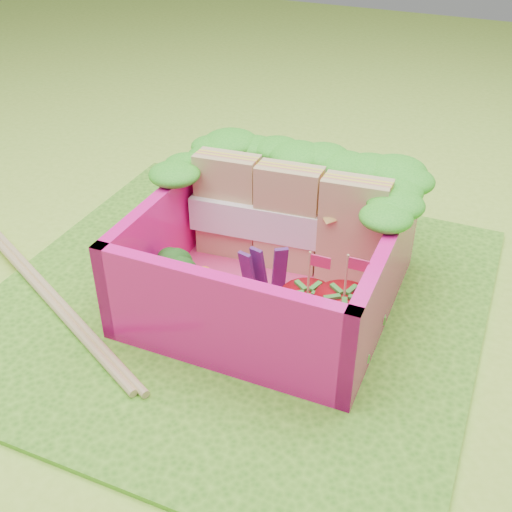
{
  "coord_description": "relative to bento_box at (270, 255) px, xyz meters",
  "views": [
    {
      "loc": [
        1.21,
        -2.55,
        2.21
      ],
      "look_at": [
        0.08,
        0.08,
        0.28
      ],
      "focal_mm": 45.0,
      "sensor_mm": 36.0,
      "label": 1
    }
  ],
  "objects": [
    {
      "name": "lettuce_ruffle",
      "position": [
        -0.0,
        0.47,
        0.33
      ],
      "size": [
        1.43,
        0.77,
        0.11
      ],
      "color": "#219C1C",
      "rests_on": "bento_box"
    },
    {
      "name": "placemat",
      "position": [
        -0.16,
        -0.08,
        -0.29
      ],
      "size": [
        2.6,
        2.6,
        0.03
      ],
      "primitive_type": "cube",
      "color": "#489421",
      "rests_on": "ground"
    },
    {
      "name": "bento_floor",
      "position": [
        0.0,
        -0.0,
        -0.25
      ],
      "size": [
        1.3,
        1.3,
        0.05
      ],
      "primitive_type": "cube",
      "color": "#E93B7E",
      "rests_on": "placemat"
    },
    {
      "name": "carrot_sticks",
      "position": [
        -0.28,
        -0.33,
        -0.11
      ],
      "size": [
        0.14,
        0.15,
        0.25
      ],
      "color": "orange",
      "rests_on": "bento_floor"
    },
    {
      "name": "broccoli",
      "position": [
        -0.44,
        -0.27,
        -0.04
      ],
      "size": [
        0.32,
        0.32,
        0.26
      ],
      "color": "#608D44",
      "rests_on": "bento_floor"
    },
    {
      "name": "snap_peas",
      "position": [
        0.5,
        -0.19,
        -0.2
      ],
      "size": [
        0.32,
        0.43,
        0.05
      ],
      "color": "#579D31",
      "rests_on": "bento_floor"
    },
    {
      "name": "chopsticks",
      "position": [
        -1.27,
        -0.41,
        -0.25
      ],
      "size": [
        2.09,
        1.1,
        0.04
      ],
      "color": "tan",
      "rests_on": "placemat"
    },
    {
      "name": "purple_wedges",
      "position": [
        0.02,
        -0.15,
        -0.04
      ],
      "size": [
        0.19,
        0.15,
        0.38
      ],
      "color": "#481B5F",
      "rests_on": "bento_floor"
    },
    {
      "name": "strawberry_left",
      "position": [
        0.31,
        -0.29,
        -0.09
      ],
      "size": [
        0.26,
        0.26,
        0.5
      ],
      "color": "red",
      "rests_on": "bento_floor"
    },
    {
      "name": "bento_box",
      "position": [
        0.0,
        0.0,
        0.0
      ],
      "size": [
        1.3,
        1.3,
        0.55
      ],
      "color": "#FF1591",
      "rests_on": "placemat"
    },
    {
      "name": "ground",
      "position": [
        -0.16,
        -0.08,
        -0.31
      ],
      "size": [
        14.0,
        14.0,
        0.0
      ],
      "primitive_type": "plane",
      "color": "#9ED53C",
      "rests_on": "ground"
    },
    {
      "name": "strawberry_right",
      "position": [
        0.48,
        -0.27,
        -0.08
      ],
      "size": [
        0.28,
        0.28,
        0.52
      ],
      "color": "red",
      "rests_on": "bento_floor"
    },
    {
      "name": "sandwich_stack",
      "position": [
        0.01,
        0.26,
        0.08
      ],
      "size": [
        1.14,
        0.26,
        0.62
      ],
      "color": "tan",
      "rests_on": "bento_floor"
    }
  ]
}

